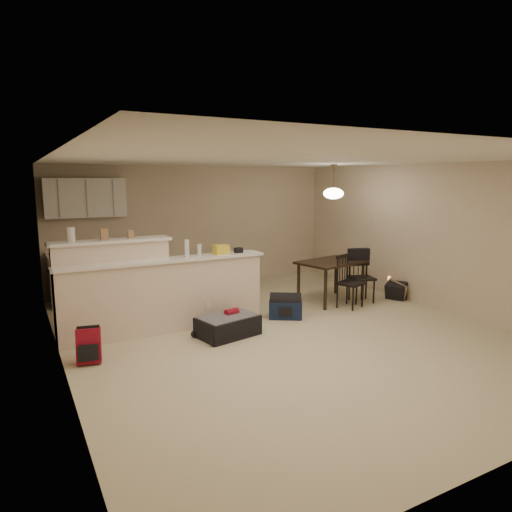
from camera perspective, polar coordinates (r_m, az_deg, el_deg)
room at (r=6.51m, az=3.71°, el=0.91°), size 7.00×7.02×2.50m
breakfast_bar at (r=6.84m, az=-13.50°, el=-4.40°), size 3.08×0.58×1.39m
upper_cabinets at (r=8.86m, az=-20.59°, el=6.83°), size 1.40×0.34×0.70m
kitchen_counter at (r=8.94m, az=-18.66°, el=-2.43°), size 1.80×0.60×0.90m
thermostat at (r=9.52m, az=14.08°, el=4.88°), size 0.02×0.12×0.12m
jar at (r=6.65m, az=-22.11°, el=2.49°), size 0.10×0.10×0.20m
cereal_box at (r=6.71m, az=-18.44°, el=2.59°), size 0.10×0.07×0.16m
small_box at (r=6.79m, az=-15.39°, el=2.64°), size 0.08×0.06×0.12m
bottle_a at (r=6.82m, az=-8.65°, el=0.95°), size 0.07×0.07×0.26m
bottle_b at (r=6.89m, az=-7.10°, el=0.74°), size 0.06×0.06×0.18m
bag_lump at (r=7.03m, az=-4.38°, el=0.80°), size 0.22×0.18×0.14m
pouch at (r=7.16m, az=-2.22°, el=0.73°), size 0.12×0.10×0.08m
dining_table at (r=8.47m, az=9.41°, el=-1.22°), size 1.35×1.04×0.75m
pendant_lamp at (r=8.33m, az=9.66°, el=7.78°), size 0.36×0.36×0.62m
dining_chair_near at (r=8.14m, az=11.71°, el=-3.16°), size 0.51×0.50×0.93m
dining_chair_far at (r=8.56m, az=13.10°, el=-2.51°), size 0.51×0.50×0.95m
suitcase at (r=6.65m, az=-3.54°, el=-8.74°), size 0.93×0.70×0.28m
red_backpack at (r=6.05m, az=-20.18°, el=-10.50°), size 0.32×0.23×0.43m
navy_duffel at (r=7.46m, az=3.71°, el=-6.68°), size 0.60×0.53×0.29m
black_daypack at (r=8.97m, az=17.15°, el=-4.22°), size 0.39×0.43×0.32m
cardboard_sheet at (r=8.97m, az=17.15°, el=-4.15°), size 0.04×0.45×0.34m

